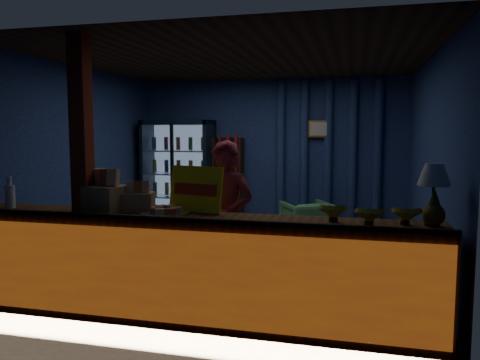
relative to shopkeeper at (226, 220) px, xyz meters
The scene contains 18 objects.
ground 1.54m from the shopkeeper, 97.79° to the left, with size 4.60×4.60×0.00m, color #515154.
room_walls 1.51m from the shopkeeper, 97.79° to the left, with size 4.60×4.60×4.60m.
counter 0.72m from the shopkeeper, 106.07° to the right, with size 4.40×0.57×0.99m.
support_post 1.45m from the shopkeeper, 153.74° to the right, with size 0.16×0.16×2.60m, color #9C2D16.
beverage_cooler 3.65m from the shopkeeper, 118.26° to the left, with size 1.20×0.62×1.90m.
bottle_shelf 3.47m from the shopkeeper, 104.66° to the left, with size 0.50×0.28×1.60m.
curtain_folds 3.57m from the shopkeeper, 76.53° to the left, with size 1.74×0.14×2.50m.
framed_picture 3.58m from the shopkeeper, 78.78° to the left, with size 0.36×0.04×0.28m.
shopkeeper is the anchor object (origin of this frame).
green_chair 2.81m from the shopkeeper, 78.56° to the left, with size 0.67×0.69×0.63m, color #60C06D.
side_table 2.83m from the shopkeeper, 75.95° to the left, with size 0.67×0.59×0.60m.
yellow_sign 0.56m from the shopkeeper, 115.31° to the right, with size 0.55×0.22×0.43m.
snack_box_left 1.20m from the shopkeeper, 151.10° to the right, with size 0.44×0.39×0.40m.
snack_box_centre 0.90m from the shopkeeper, 147.24° to the right, with size 0.32×0.29×0.29m.
pastry_tray 0.74m from the shopkeeper, 124.81° to the right, with size 0.45×0.45×0.07m.
banana_bunches 1.53m from the shopkeeper, 24.71° to the right, with size 0.83×0.31×0.18m.
table_lamp 2.02m from the shopkeeper, 16.20° to the right, with size 0.26×0.26×0.50m.
pineapple 1.98m from the shopkeeper, 17.77° to the right, with size 0.18×0.18×0.30m.
Camera 1 is at (1.43, -5.80, 1.70)m, focal length 35.00 mm.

